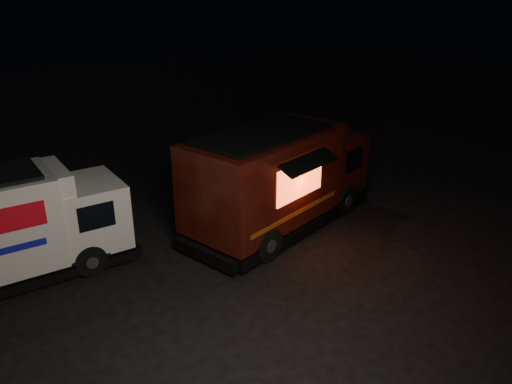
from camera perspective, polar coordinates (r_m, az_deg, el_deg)
name	(u,v)px	position (r m, az deg, el deg)	size (l,w,h in m)	color
ground	(245,282)	(12.85, -1.25, -10.28)	(80.00, 80.00, 0.00)	black
white_truck	(1,229)	(13.80, -27.15, -3.77)	(6.31, 2.15, 2.86)	silver
red_truck	(282,176)	(15.22, 2.94, 1.81)	(6.85, 2.52, 3.19)	#3C110A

